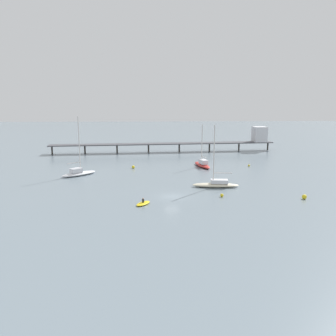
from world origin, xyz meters
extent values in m
plane|color=slate|center=(0.00, 0.00, 0.00)|extent=(400.00, 400.00, 0.00)
cube|color=#4C4C51|center=(0.00, 51.22, 2.70)|extent=(70.96, 10.06, 0.30)
cylinder|color=#38332D|center=(-34.31, 48.24, 1.27)|extent=(0.50, 0.50, 2.55)
cylinder|color=#38332D|center=(-24.51, 49.09, 1.27)|extent=(0.50, 0.50, 2.55)
cylinder|color=#38332D|center=(-14.70, 49.94, 1.27)|extent=(0.50, 0.50, 2.55)
cylinder|color=#38332D|center=(-4.90, 50.79, 1.27)|extent=(0.50, 0.50, 2.55)
cylinder|color=#38332D|center=(4.90, 51.64, 1.27)|extent=(0.50, 0.50, 2.55)
cylinder|color=#38332D|center=(14.70, 52.49, 1.27)|extent=(0.50, 0.50, 2.55)
cylinder|color=#38332D|center=(24.51, 53.34, 1.27)|extent=(0.50, 0.50, 2.55)
cylinder|color=#38332D|center=(34.31, 54.19, 1.27)|extent=(0.50, 0.50, 2.55)
cube|color=silver|center=(31.25, 53.92, 5.30)|extent=(4.41, 4.41, 4.90)
ellipsoid|color=white|center=(-19.84, 17.85, 0.37)|extent=(7.81, 7.43, 0.74)
cube|color=silver|center=(-20.33, 17.40, 1.22)|extent=(2.94, 2.90, 0.96)
cylinder|color=silver|center=(-19.53, 18.13, 6.94)|extent=(0.22, 0.22, 12.39)
cylinder|color=silver|center=(-20.69, 17.07, 2.97)|extent=(2.43, 2.24, 0.18)
ellipsoid|color=beige|center=(8.74, 6.27, 0.39)|extent=(9.10, 3.03, 0.79)
cube|color=silver|center=(9.45, 6.21, 1.14)|extent=(3.37, 1.85, 0.71)
cylinder|color=silver|center=(8.29, 6.31, 6.38)|extent=(0.23, 0.23, 11.18)
cylinder|color=silver|center=(10.08, 6.15, 2.80)|extent=(3.59, 0.50, 0.18)
ellipsoid|color=red|center=(8.92, 26.76, 0.42)|extent=(4.18, 8.86, 0.85)
cube|color=silver|center=(9.08, 26.09, 1.36)|extent=(2.14, 3.01, 1.03)
cylinder|color=silver|center=(8.82, 27.18, 5.68)|extent=(0.22, 0.22, 9.67)
cylinder|color=silver|center=(9.20, 25.63, 2.59)|extent=(0.93, 3.13, 0.18)
ellipsoid|color=yellow|center=(-4.89, -4.49, 0.17)|extent=(2.91, 3.43, 0.35)
cylinder|color=#26262D|center=(-4.89, -4.49, 0.62)|extent=(0.50, 0.50, 0.55)
sphere|color=tan|center=(-4.89, -4.49, 1.02)|extent=(0.24, 0.24, 0.24)
sphere|color=yellow|center=(-8.22, 25.12, 0.38)|extent=(0.76, 0.76, 0.76)
sphere|color=yellow|center=(22.46, -2.45, 0.40)|extent=(0.81, 0.81, 0.81)
sphere|color=yellow|center=(8.68, -0.59, 0.29)|extent=(0.59, 0.59, 0.59)
sphere|color=yellow|center=(20.76, 26.71, 0.25)|extent=(0.51, 0.51, 0.51)
camera|label=1|loc=(-2.97, -58.99, 16.92)|focal=37.48mm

